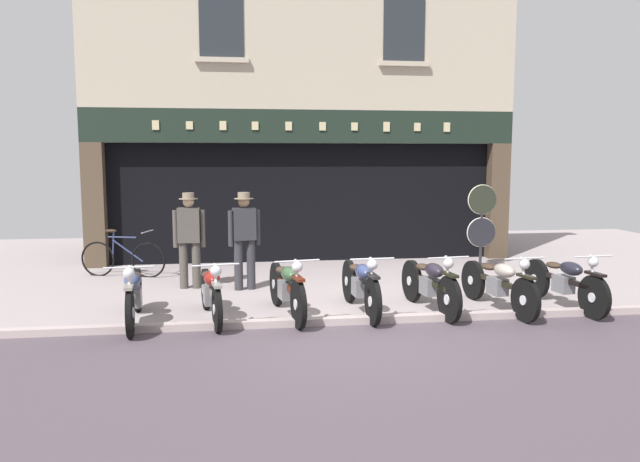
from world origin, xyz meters
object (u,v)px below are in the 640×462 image
(motorcycle_center_left, at_px, (287,287))
(advert_board_far, at_px, (135,186))
(motorcycle_far_left, at_px, (134,294))
(advert_board_near, at_px, (193,185))
(tyre_sign_pole, at_px, (482,217))
(salesman_left, at_px, (189,236))
(leaning_bicycle, at_px, (123,258))
(motorcycle_left, at_px, (211,291))
(motorcycle_center_right, at_px, (430,283))
(shopkeeper_center, at_px, (244,236))
(motorcycle_right, at_px, (498,283))
(motorcycle_center, at_px, (361,284))
(motorcycle_far_right, at_px, (564,281))

(motorcycle_center_left, height_order, advert_board_far, advert_board_far)
(motorcycle_far_left, distance_m, advert_board_near, 5.08)
(motorcycle_far_left, distance_m, tyre_sign_pole, 7.34)
(salesman_left, distance_m, leaning_bicycle, 1.94)
(motorcycle_left, height_order, motorcycle_center_right, motorcycle_center_right)
(motorcycle_center_left, distance_m, shopkeeper_center, 2.05)
(motorcycle_right, xyz_separation_m, salesman_left, (-4.71, 2.24, 0.51))
(advert_board_far, bearing_deg, tyre_sign_pole, -11.47)
(motorcycle_center_left, bearing_deg, shopkeeper_center, -81.74)
(salesman_left, bearing_deg, advert_board_far, -60.51)
(motorcycle_center, bearing_deg, motorcycle_center_right, 174.12)
(motorcycle_center, distance_m, motorcycle_far_right, 3.15)
(motorcycle_far_left, bearing_deg, motorcycle_right, 175.34)
(motorcycle_far_right, height_order, shopkeeper_center, shopkeeper_center)
(motorcycle_left, xyz_separation_m, motorcycle_center_left, (1.08, 0.06, 0.02))
(salesman_left, bearing_deg, tyre_sign_pole, -165.50)
(motorcycle_far_right, relative_size, advert_board_near, 2.19)
(salesman_left, bearing_deg, motorcycle_center, 144.28)
(salesman_left, bearing_deg, motorcycle_far_right, 161.82)
(shopkeeper_center, height_order, leaning_bicycle, shopkeeper_center)
(tyre_sign_pole, bearing_deg, motorcycle_far_right, -91.49)
(motorcycle_left, relative_size, salesman_left, 1.13)
(motorcycle_far_left, height_order, leaning_bicycle, leaning_bicycle)
(motorcycle_left, bearing_deg, motorcycle_center, 173.39)
(motorcycle_far_left, bearing_deg, advert_board_near, -100.79)
(motorcycle_center_left, relative_size, shopkeeper_center, 1.20)
(motorcycle_center, bearing_deg, motorcycle_center_left, -0.65)
(motorcycle_center_left, xyz_separation_m, leaning_bicycle, (-2.90, 3.41, -0.06))
(motorcycle_right, height_order, motorcycle_far_right, motorcycle_far_right)
(motorcycle_left, bearing_deg, leaning_bicycle, -71.43)
(motorcycle_center, xyz_separation_m, salesman_left, (-2.62, 2.11, 0.49))
(motorcycle_center_right, distance_m, motorcycle_far_right, 2.10)
(shopkeeper_center, distance_m, tyre_sign_pole, 5.11)
(salesman_left, bearing_deg, motorcycle_center_right, 152.52)
(advert_board_far, bearing_deg, shopkeeper_center, -51.85)
(motorcycle_right, height_order, advert_board_near, advert_board_near)
(advert_board_near, height_order, leaning_bicycle, advert_board_near)
(motorcycle_center, bearing_deg, salesman_left, -41.58)
(motorcycle_left, relative_size, tyre_sign_pole, 1.09)
(motorcycle_center_left, bearing_deg, motorcycle_left, -5.56)
(motorcycle_center_left, height_order, salesman_left, salesman_left)
(motorcycle_far_left, relative_size, motorcycle_center_left, 1.00)
(tyre_sign_pole, bearing_deg, shopkeeper_center, -163.74)
(motorcycle_center_left, xyz_separation_m, advert_board_far, (-2.84, 4.79, 1.25))
(motorcycle_far_left, distance_m, motorcycle_center, 3.23)
(motorcycle_center, height_order, shopkeeper_center, shopkeeper_center)
(motorcycle_far_left, bearing_deg, leaning_bicycle, -82.38)
(shopkeeper_center, height_order, tyre_sign_pole, tyre_sign_pole)
(motorcycle_center_left, relative_size, motorcycle_right, 0.98)
(motorcycle_left, relative_size, motorcycle_far_right, 0.93)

